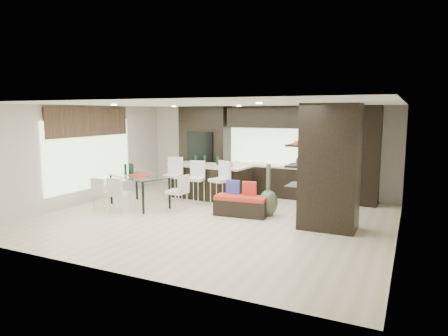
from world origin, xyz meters
The scene contains 22 objects.
ground centered at (0.00, 0.00, 0.00)m, with size 8.00×8.00×0.00m, color beige.
back_wall centered at (0.00, 3.50, 1.35)m, with size 8.00×0.02×2.70m, color beige.
left_wall centered at (-4.00, 0.00, 1.35)m, with size 0.02×7.00×2.70m, color beige.
right_wall centered at (4.00, 0.00, 1.35)m, with size 0.02×7.00×2.70m, color beige.
ceiling centered at (0.00, 0.00, 2.70)m, with size 8.00×7.00×0.02m, color white.
window_left centered at (-3.96, 0.20, 1.35)m, with size 0.04×3.20×1.90m, color #B2D199.
window_back centered at (0.60, 3.46, 1.55)m, with size 3.40×0.04×1.20m, color #B2D199.
stone_accent centered at (-3.93, 0.20, 2.25)m, with size 0.08×3.00×0.80m, color brown.
ceiling_spots centered at (0.00, 0.25, 2.68)m, with size 4.00×3.00×0.02m, color white.
back_cabinetry centered at (0.50, 3.17, 1.35)m, with size 6.80×0.68×2.70m, color black.
refrigerator centered at (-1.90, 3.12, 0.95)m, with size 0.90×0.68×1.90m, color black.
partition_column centered at (2.60, 0.40, 1.35)m, with size 1.20×0.80×2.70m, color black.
kitchen_island centered at (-1.17, 2.06, 0.50)m, with size 2.39×1.03×0.99m, color black.
stool_left centered at (-1.90, 1.22, 0.51)m, with size 0.45×0.45×1.01m, color silver.
stool_mid centered at (-1.17, 1.23, 0.48)m, with size 0.42×0.42×0.95m, color silver.
stool_right centered at (-0.43, 1.23, 0.49)m, with size 0.44×0.44×0.99m, color silver.
bench centered at (0.47, 0.58, 0.25)m, with size 1.28×0.49×0.49m, color black.
floor_vase centered at (1.06, 0.88, 0.64)m, with size 0.47×0.47×1.28m, color #46543C, non-canonical shape.
dining_table centered at (-2.39, 0.34, 0.42)m, with size 1.73×0.97×0.83m, color white.
chair_near centered at (-2.39, -0.45, 0.42)m, with size 0.45×0.45×0.84m, color silver.
chair_far centered at (-2.93, -0.44, 0.40)m, with size 0.43×0.43×0.80m, color silver.
chair_end centered at (-1.22, 0.34, 0.43)m, with size 0.47×0.47×0.86m, color silver.
Camera 1 is at (4.20, -8.18, 2.51)m, focal length 32.00 mm.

